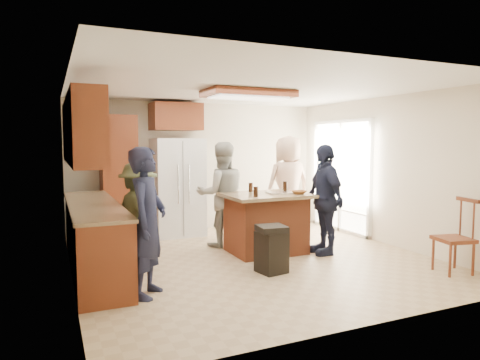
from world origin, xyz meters
name	(u,v)px	position (x,y,z in m)	size (l,w,h in m)	color
room_shell	(399,181)	(4.37, 1.64, 0.87)	(8.00, 5.20, 5.00)	tan
person_front_left	(148,222)	(-1.73, -0.85, 0.84)	(0.61, 0.45, 1.68)	#1C1F38
person_behind_left	(222,194)	(-0.12, 1.00, 0.87)	(0.84, 0.52, 1.74)	#999991
person_behind_right	(288,185)	(1.42, 1.44, 0.93)	(0.91, 0.59, 1.86)	tan
person_side_right	(324,199)	(1.16, -0.11, 0.85)	(1.00, 0.51, 1.70)	#191D33
person_counter	(139,215)	(-1.63, 0.24, 0.74)	(0.95, 0.44, 1.48)	#363D24
left_cabinetry	(90,201)	(-2.24, 0.40, 0.96)	(0.64, 3.00, 2.30)	maroon
back_wall_units	(134,162)	(-1.33, 2.20, 1.38)	(1.80, 0.60, 2.45)	maroon
refrigerator	(178,187)	(-0.55, 2.12, 0.90)	(0.90, 0.76, 1.80)	white
kitchen_island	(266,222)	(0.36, 0.33, 0.47)	(1.28, 1.03, 0.93)	brown
island_items	(282,191)	(0.61, 0.26, 0.96)	(0.91, 0.71, 0.15)	silver
trash_bin	(272,249)	(-0.06, -0.65, 0.32)	(0.40, 0.40, 0.63)	black
spindle_chair	(455,239)	(2.15, -1.65, 0.45)	(0.50, 0.50, 0.99)	maroon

